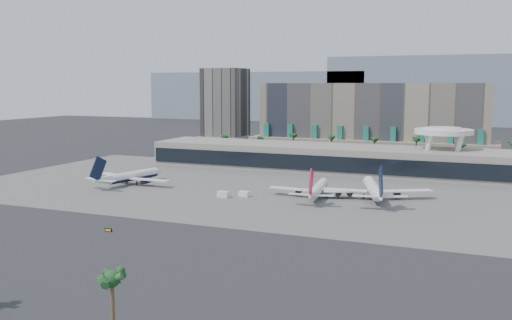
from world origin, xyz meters
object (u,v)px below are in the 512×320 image
at_px(airliner_right, 374,189).
at_px(service_vehicle_b, 244,194).
at_px(service_vehicle_a, 224,194).
at_px(taxiway_sign, 108,230).
at_px(airliner_left, 130,176).
at_px(airliner_centre, 318,189).

distance_m(airliner_right, service_vehicle_b, 47.19).
distance_m(service_vehicle_a, taxiway_sign, 57.63).
distance_m(airliner_left, taxiway_sign, 77.28).
bearing_deg(airliner_right, service_vehicle_a, -179.06).
xyz_separation_m(airliner_right, service_vehicle_a, (-51.71, -17.43, -2.71)).
bearing_deg(service_vehicle_a, airliner_left, -179.21).
height_order(airliner_centre, airliner_right, airliner_right).
bearing_deg(service_vehicle_b, airliner_centre, 26.89).
xyz_separation_m(airliner_left, airliner_right, (99.43, 7.77, 0.38)).
xyz_separation_m(airliner_left, service_vehicle_b, (54.27, -5.64, -2.45)).
relative_size(airliner_centre, service_vehicle_a, 8.28).
height_order(service_vehicle_b, taxiway_sign, service_vehicle_b).
bearing_deg(taxiway_sign, airliner_centre, 53.00).
relative_size(airliner_left, service_vehicle_b, 10.00).
bearing_deg(airliner_right, airliner_centre, 177.03).
bearing_deg(service_vehicle_b, airliner_right, 25.56).
relative_size(airliner_left, taxiway_sign, 18.03).
height_order(airliner_left, service_vehicle_b, airliner_left).
bearing_deg(airliner_right, service_vehicle_b, 178.84).
distance_m(airliner_centre, service_vehicle_b, 27.28).
height_order(airliner_left, airliner_centre, airliner_left).
bearing_deg(airliner_left, service_vehicle_a, 0.54).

